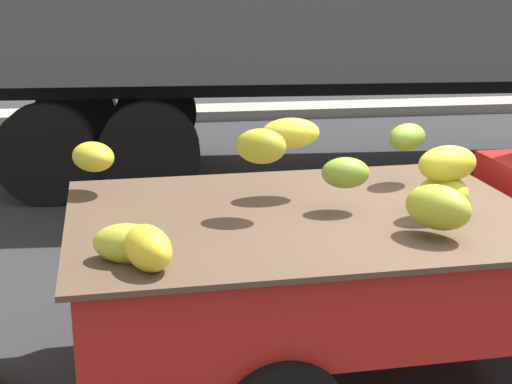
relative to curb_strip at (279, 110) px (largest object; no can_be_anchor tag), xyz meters
name	(u,v)px	position (x,y,z in m)	size (l,w,h in m)	color
curb_strip	(279,110)	(0.00, 0.00, 0.00)	(80.00, 0.80, 0.16)	gray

